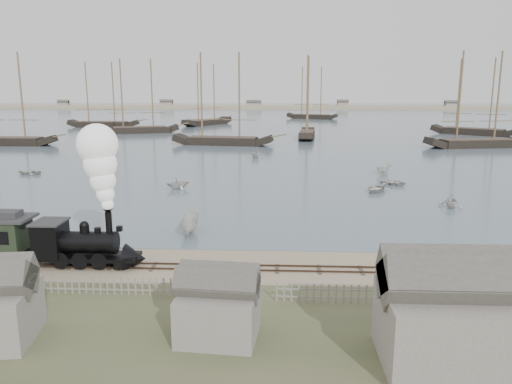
{
  "coord_description": "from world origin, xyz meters",
  "views": [
    {
      "loc": [
        5.12,
        -35.86,
        12.94
      ],
      "look_at": [
        2.99,
        8.07,
        3.5
      ],
      "focal_mm": 35.0,
      "sensor_mm": 36.0,
      "label": 1
    }
  ],
  "objects": [
    {
      "name": "shed_right",
      "position": [
        13.0,
        -14.0,
        0.0
      ],
      "size": [
        6.0,
        5.0,
        5.1
      ],
      "primitive_type": null,
      "color": "slate",
      "rests_on": "ground"
    },
    {
      "name": "picket_fence_east",
      "position": [
        12.5,
        -7.5,
        0.0
      ],
      "size": [
        15.0,
        0.1,
        1.2
      ],
      "primitive_type": null,
      "color": "slate",
      "rests_on": "ground"
    },
    {
      "name": "schooner_7",
      "position": [
        -18.98,
        129.37,
        10.06
      ],
      "size": [
        15.27,
        21.07,
        20.0
      ],
      "primitive_type": null,
      "rotation": [
        0.0,
        0.0,
        1.04
      ],
      "color": "black",
      "rests_on": "harbor_water"
    },
    {
      "name": "schooner_4",
      "position": [
        46.74,
        71.56,
        10.06
      ],
      "size": [
        22.82,
        9.33,
        20.0
      ],
      "primitive_type": null,
      "rotation": [
        0.0,
        0.0,
        0.19
      ],
      "color": "black",
      "rests_on": "harbor_water"
    },
    {
      "name": "schooner_8",
      "position": [
        17.4,
        161.41,
        10.06
      ],
      "size": [
        20.14,
        10.9,
        20.0
      ],
      "primitive_type": null,
      "rotation": [
        0.0,
        0.0,
        -0.34
      ],
      "color": "black",
      "rests_on": "harbor_water"
    },
    {
      "name": "rail_track",
      "position": [
        0.0,
        -2.0,
        0.04
      ],
      "size": [
        120.0,
        1.8,
        0.16
      ],
      "color": "#3B2A20",
      "rests_on": "ground"
    },
    {
      "name": "rowboat_3",
      "position": [
        20.05,
        29.32,
        0.42
      ],
      "size": [
        3.79,
        4.19,
        0.71
      ],
      "primitive_type": "imported",
      "rotation": [
        0.0,
        0.0,
        1.08
      ],
      "color": "beige",
      "rests_on": "harbor_water"
    },
    {
      "name": "rowboat_1",
      "position": [
        -7.81,
        25.57,
        0.84
      ],
      "size": [
        3.69,
        3.84,
        1.57
      ],
      "primitive_type": "imported",
      "rotation": [
        0.0,
        0.0,
        2.08
      ],
      "color": "beige",
      "rests_on": "harbor_water"
    },
    {
      "name": "schooner_5",
      "position": [
        56.37,
        99.35,
        10.06
      ],
      "size": [
        20.67,
        16.63,
        20.0
      ],
      "primitive_type": null,
      "rotation": [
        0.0,
        0.0,
        -0.61
      ],
      "color": "black",
      "rests_on": "harbor_water"
    },
    {
      "name": "rowboat_6",
      "position": [
        -31.88,
        34.94,
        0.41
      ],
      "size": [
        2.67,
        3.57,
        0.7
      ],
      "primitive_type": "imported",
      "rotation": [
        0.0,
        0.0,
        4.64
      ],
      "color": "beige",
      "rests_on": "harbor_water"
    },
    {
      "name": "rowboat_2",
      "position": [
        -2.87,
        6.39,
        0.82
      ],
      "size": [
        3.98,
        1.56,
        1.53
      ],
      "primitive_type": "imported",
      "rotation": [
        0.0,
        0.0,
        3.16
      ],
      "color": "beige",
      "rests_on": "harbor_water"
    },
    {
      "name": "schooner_0",
      "position": [
        -53.88,
        70.5,
        10.06
      ],
      "size": [
        19.73,
        4.89,
        20.0
      ],
      "primitive_type": null,
      "rotation": [
        0.0,
        0.0,
        -0.02
      ],
      "color": "black",
      "rests_on": "harbor_water"
    },
    {
      "name": "schooner_1",
      "position": [
        -33.39,
        99.96,
        10.06
      ],
      "size": [
        21.33,
        11.22,
        20.0
      ],
      "primitive_type": null,
      "rotation": [
        0.0,
        0.0,
        0.32
      ],
      "color": "black",
      "rests_on": "harbor_water"
    },
    {
      "name": "far_spit",
      "position": [
        0.0,
        250.0,
        0.0
      ],
      "size": [
        500.0,
        20.0,
        1.8
      ],
      "primitive_type": "cube",
      "color": "tan",
      "rests_on": "ground"
    },
    {
      "name": "schooner_3",
      "position": [
        11.72,
        88.04,
        10.06
      ],
      "size": [
        5.44,
        17.19,
        20.0
      ],
      "primitive_type": null,
      "rotation": [
        0.0,
        0.0,
        1.48
      ],
      "color": "black",
      "rests_on": "harbor_water"
    },
    {
      "name": "rowboat_5",
      "position": [
        20.52,
        37.96,
        0.7
      ],
      "size": [
        3.36,
        3.1,
        1.29
      ],
      "primitive_type": "imported",
      "rotation": [
        0.0,
        0.0,
        2.44
      ],
      "color": "beige",
      "rests_on": "harbor_water"
    },
    {
      "name": "harbor_water",
      "position": [
        0.0,
        170.0,
        0.03
      ],
      "size": [
        600.0,
        336.0,
        0.06
      ],
      "primitive_type": "cube",
      "color": "#475C65",
      "rests_on": "ground"
    },
    {
      "name": "rowboat_7",
      "position": [
        0.64,
        53.76,
        0.96
      ],
      "size": [
        4.1,
        3.78,
        1.8
      ],
      "primitive_type": "imported",
      "rotation": [
        0.0,
        0.0,
        0.28
      ],
      "color": "beige",
      "rests_on": "harbor_water"
    },
    {
      "name": "schooner_2",
      "position": [
        -7.55,
        73.53,
        10.06
      ],
      "size": [
        22.46,
        7.86,
        20.0
      ],
      "primitive_type": null,
      "rotation": [
        0.0,
        0.0,
        -0.13
      ],
      "color": "black",
      "rests_on": "harbor_water"
    },
    {
      "name": "shed_mid",
      "position": [
        2.0,
        -12.0,
        0.0
      ],
      "size": [
        4.0,
        3.5,
        3.6
      ],
      "primitive_type": null,
      "color": "slate",
      "rests_on": "ground"
    },
    {
      "name": "picket_fence_west",
      "position": [
        -6.5,
        -7.0,
        0.0
      ],
      "size": [
        19.0,
        0.1,
        1.2
      ],
      "primitive_type": null,
      "color": "slate",
      "rests_on": "ground"
    },
    {
      "name": "rowboat_4",
      "position": [
        23.57,
        17.27,
        0.8
      ],
      "size": [
        3.62,
        3.45,
        1.49
      ],
      "primitive_type": "imported",
      "rotation": [
        0.0,
        0.0,
        5.81
      ],
      "color": "beige",
      "rests_on": "harbor_water"
    },
    {
      "name": "schooner_6",
      "position": [
        -50.38,
        118.96,
        10.06
      ],
      "size": [
        22.13,
        6.03,
        20.0
      ],
      "primitive_type": null,
      "rotation": [
        0.0,
        0.0,
        -0.04
      ],
      "color": "black",
      "rests_on": "harbor_water"
    },
    {
      "name": "rowboat_8",
      "position": [
        17.01,
        25.09,
        0.46
      ],
      "size": [
        4.76,
        4.36,
        0.81
      ],
      "primitive_type": "imported",
      "rotation": [
        0.0,
        0.0,
        5.75
      ],
      "color": "beige",
      "rests_on": "harbor_water"
    },
    {
      "name": "locomotive",
      "position": [
        -7.87,
        -2.0,
        4.59
      ],
      "size": [
        7.99,
        2.98,
        9.96
      ],
      "color": "black",
      "rests_on": "ground"
    },
    {
      "name": "ground",
      "position": [
        0.0,
        0.0,
        0.0
      ],
      "size": [
        600.0,
        600.0,
        0.0
      ],
      "primitive_type": "plane",
      "color": "tan",
      "rests_on": "ground"
    },
    {
      "name": "beached_dinghy",
      "position": [
        -7.61,
        0.23,
        0.35
      ],
      "size": [
        2.55,
        3.49,
        0.71
      ],
      "primitive_type": "imported",
      "rotation": [
        0.0,
        0.0,
        1.54
      ],
      "color": "beige",
      "rests_on": "ground"
    }
  ]
}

